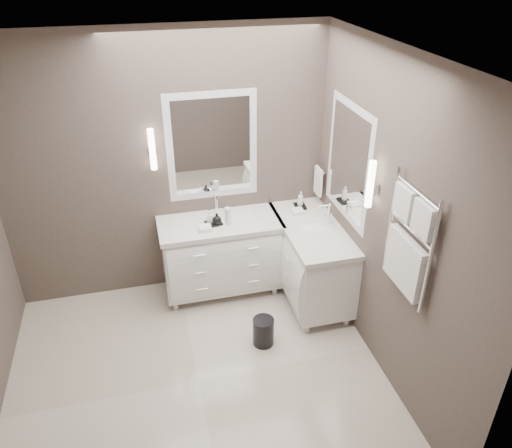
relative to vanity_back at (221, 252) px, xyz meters
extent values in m
cube|color=beige|center=(-0.45, -1.23, -0.49)|extent=(3.20, 3.00, 0.01)
cube|color=white|center=(-0.45, -1.23, 2.22)|extent=(3.20, 3.00, 0.01)
cube|color=#4C423D|center=(-0.45, 0.28, 0.86)|extent=(3.20, 0.01, 2.70)
cube|color=#4C423D|center=(-0.45, -2.73, 0.86)|extent=(3.20, 0.01, 2.70)
cube|color=#4C423D|center=(1.15, -1.23, 0.86)|extent=(0.01, 3.00, 2.70)
cube|color=white|center=(0.00, 0.00, -0.04)|extent=(1.20, 0.55, 0.70)
cube|color=white|center=(0.00, 0.00, 0.34)|extent=(1.24, 0.59, 0.05)
ellipsoid|color=white|center=(0.00, 0.00, 0.32)|extent=(0.36, 0.28, 0.12)
cylinder|color=white|center=(0.00, 0.16, 0.47)|extent=(0.02, 0.02, 0.22)
cube|color=white|center=(0.88, -0.33, -0.04)|extent=(0.55, 1.20, 0.70)
cube|color=white|center=(0.88, -0.33, 0.34)|extent=(0.59, 1.24, 0.05)
ellipsoid|color=white|center=(0.88, -0.33, 0.32)|extent=(0.36, 0.28, 0.12)
cylinder|color=white|center=(1.04, -0.33, 0.47)|extent=(0.02, 0.02, 0.22)
cube|color=white|center=(0.00, 0.26, 1.06)|extent=(0.90, 0.02, 1.10)
cube|color=white|center=(0.00, 0.26, 1.06)|extent=(0.77, 0.02, 0.96)
cube|color=white|center=(1.14, -0.43, 1.06)|extent=(0.02, 0.90, 1.10)
cube|color=white|center=(1.14, -0.43, 1.06)|extent=(0.02, 0.90, 0.96)
cube|color=white|center=(-0.58, 0.20, 1.06)|extent=(0.05, 0.05, 0.10)
cylinder|color=white|center=(-0.58, 0.20, 1.11)|extent=(0.06, 0.06, 0.40)
cube|color=white|center=(1.08, -1.01, 1.06)|extent=(0.05, 0.05, 0.10)
cylinder|color=white|center=(1.08, -1.01, 1.11)|extent=(0.06, 0.06, 0.40)
cylinder|color=white|center=(1.10, 0.13, 0.76)|extent=(0.02, 0.22, 0.02)
cube|color=white|center=(1.08, 0.13, 0.62)|extent=(0.03, 0.17, 0.30)
cylinder|color=white|center=(1.10, -1.90, 0.96)|extent=(0.03, 0.03, 0.90)
cylinder|color=white|center=(1.10, -1.35, 0.96)|extent=(0.03, 0.03, 0.90)
cube|color=white|center=(1.10, -1.76, 1.19)|extent=(0.06, 0.22, 0.24)
cube|color=white|center=(1.10, -1.50, 1.19)|extent=(0.06, 0.22, 0.24)
cube|color=white|center=(1.10, -1.63, 0.75)|extent=(0.06, 0.46, 0.42)
cylinder|color=black|center=(0.22, -0.91, -0.35)|extent=(0.22, 0.22, 0.28)
cube|color=black|center=(-0.07, -0.04, 0.38)|extent=(0.18, 0.15, 0.02)
cube|color=black|center=(0.88, 0.09, 0.38)|extent=(0.12, 0.16, 0.02)
cylinder|color=silver|center=(0.07, -0.06, 0.45)|extent=(0.08, 0.08, 0.18)
imported|color=white|center=(-0.10, -0.02, 0.45)|extent=(0.07, 0.07, 0.12)
imported|color=black|center=(-0.04, -0.07, 0.44)|extent=(0.11, 0.11, 0.11)
imported|color=white|center=(0.88, 0.09, 0.47)|extent=(0.07, 0.07, 0.16)
camera|label=1|loc=(-0.72, -4.31, 2.85)|focal=35.00mm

